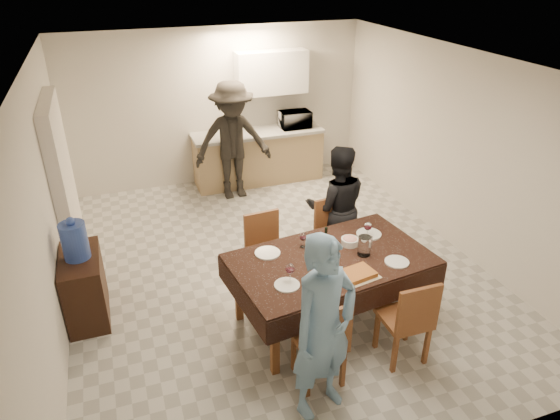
% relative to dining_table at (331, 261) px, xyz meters
% --- Properties ---
extents(floor, '(5.00, 6.00, 0.02)m').
position_rel_dining_table_xyz_m(floor, '(-0.21, 1.17, -0.76)').
color(floor, '#B5B4B0').
rests_on(floor, ground).
extents(ceiling, '(5.00, 6.00, 0.02)m').
position_rel_dining_table_xyz_m(ceiling, '(-0.21, 1.17, 1.84)').
color(ceiling, white).
rests_on(ceiling, wall_back).
extents(wall_back, '(5.00, 0.02, 2.60)m').
position_rel_dining_table_xyz_m(wall_back, '(-0.21, 4.17, 0.54)').
color(wall_back, beige).
rests_on(wall_back, floor).
extents(wall_front, '(5.00, 0.02, 2.60)m').
position_rel_dining_table_xyz_m(wall_front, '(-0.21, -1.83, 0.54)').
color(wall_front, beige).
rests_on(wall_front, floor).
extents(wall_left, '(0.02, 6.00, 2.60)m').
position_rel_dining_table_xyz_m(wall_left, '(-2.71, 1.17, 0.54)').
color(wall_left, beige).
rests_on(wall_left, floor).
extents(wall_right, '(0.02, 6.00, 2.60)m').
position_rel_dining_table_xyz_m(wall_right, '(2.29, 1.17, 0.54)').
color(wall_right, beige).
rests_on(wall_right, floor).
extents(stub_partition, '(0.15, 1.40, 2.10)m').
position_rel_dining_table_xyz_m(stub_partition, '(-2.63, 2.37, 0.29)').
color(stub_partition, silver).
rests_on(stub_partition, floor).
extents(kitchen_base_cabinet, '(2.20, 0.60, 0.86)m').
position_rel_dining_table_xyz_m(kitchen_base_cabinet, '(0.39, 3.85, -0.33)').
color(kitchen_base_cabinet, '#9D825E').
rests_on(kitchen_base_cabinet, floor).
extents(kitchen_worktop, '(2.24, 0.64, 0.05)m').
position_rel_dining_table_xyz_m(kitchen_worktop, '(0.39, 3.85, 0.12)').
color(kitchen_worktop, '#A4A49F').
rests_on(kitchen_worktop, kitchen_base_cabinet).
extents(upper_cabinet, '(1.20, 0.34, 0.70)m').
position_rel_dining_table_xyz_m(upper_cabinet, '(0.69, 3.99, 1.09)').
color(upper_cabinet, white).
rests_on(upper_cabinet, wall_back).
extents(dining_table, '(2.18, 1.44, 0.80)m').
position_rel_dining_table_xyz_m(dining_table, '(0.00, 0.00, 0.00)').
color(dining_table, black).
rests_on(dining_table, floor).
extents(chair_near_left, '(0.44, 0.44, 0.52)m').
position_rel_dining_table_xyz_m(chair_near_left, '(-0.45, -0.84, -0.18)').
color(chair_near_left, brown).
rests_on(chair_near_left, floor).
extents(chair_near_right, '(0.44, 0.44, 0.52)m').
position_rel_dining_table_xyz_m(chair_near_right, '(0.45, -0.84, -0.17)').
color(chair_near_right, brown).
rests_on(chair_near_right, floor).
extents(chair_far_left, '(0.46, 0.46, 0.51)m').
position_rel_dining_table_xyz_m(chair_far_left, '(-0.45, 0.66, -0.18)').
color(chair_far_left, brown).
rests_on(chair_far_left, floor).
extents(chair_far_right, '(0.50, 0.50, 0.53)m').
position_rel_dining_table_xyz_m(chair_far_right, '(0.45, 0.66, -0.16)').
color(chair_far_right, brown).
rests_on(chair_far_right, floor).
extents(console, '(0.41, 0.83, 0.76)m').
position_rel_dining_table_xyz_m(console, '(-2.49, 0.95, -0.38)').
color(console, '#321C10').
rests_on(console, floor).
extents(water_jug, '(0.27, 0.27, 0.40)m').
position_rel_dining_table_xyz_m(water_jug, '(-2.49, 0.95, 0.20)').
color(water_jug, '#3959BF').
rests_on(water_jug, console).
extents(wine_bottle, '(0.09, 0.09, 0.35)m').
position_rel_dining_table_xyz_m(wine_bottle, '(-0.05, 0.05, 0.21)').
color(wine_bottle, black).
rests_on(wine_bottle, dining_table).
extents(water_pitcher, '(0.14, 0.14, 0.21)m').
position_rel_dining_table_xyz_m(water_pitcher, '(0.35, -0.05, 0.14)').
color(water_pitcher, white).
rests_on(water_pitcher, dining_table).
extents(savoury_tart, '(0.45, 0.37, 0.05)m').
position_rel_dining_table_xyz_m(savoury_tart, '(0.10, -0.38, 0.06)').
color(savoury_tart, '#AA6E32').
rests_on(savoury_tart, dining_table).
extents(salad_bowl, '(0.19, 0.19, 0.07)m').
position_rel_dining_table_xyz_m(salad_bowl, '(0.30, 0.18, 0.07)').
color(salad_bowl, white).
rests_on(salad_bowl, dining_table).
extents(mushroom_dish, '(0.21, 0.21, 0.04)m').
position_rel_dining_table_xyz_m(mushroom_dish, '(-0.05, 0.28, 0.06)').
color(mushroom_dish, white).
rests_on(mushroom_dish, dining_table).
extents(wine_glass_a, '(0.09, 0.09, 0.20)m').
position_rel_dining_table_xyz_m(wine_glass_a, '(-0.55, -0.25, 0.14)').
color(wine_glass_a, white).
rests_on(wine_glass_a, dining_table).
extents(wine_glass_b, '(0.09, 0.09, 0.19)m').
position_rel_dining_table_xyz_m(wine_glass_b, '(0.55, 0.25, 0.13)').
color(wine_glass_b, white).
rests_on(wine_glass_b, dining_table).
extents(wine_glass_c, '(0.08, 0.08, 0.17)m').
position_rel_dining_table_xyz_m(wine_glass_c, '(-0.20, 0.30, 0.12)').
color(wine_glass_c, white).
rests_on(wine_glass_c, dining_table).
extents(plate_near_left, '(0.25, 0.25, 0.01)m').
position_rel_dining_table_xyz_m(plate_near_left, '(-0.60, -0.30, 0.04)').
color(plate_near_left, white).
rests_on(plate_near_left, dining_table).
extents(plate_near_right, '(0.25, 0.25, 0.01)m').
position_rel_dining_table_xyz_m(plate_near_right, '(0.60, -0.30, 0.04)').
color(plate_near_right, white).
rests_on(plate_near_right, dining_table).
extents(plate_far_left, '(0.27, 0.27, 0.02)m').
position_rel_dining_table_xyz_m(plate_far_left, '(-0.60, 0.30, 0.04)').
color(plate_far_left, white).
rests_on(plate_far_left, dining_table).
extents(plate_far_right, '(0.28, 0.28, 0.02)m').
position_rel_dining_table_xyz_m(plate_far_right, '(0.60, 0.30, 0.04)').
color(plate_far_right, white).
rests_on(plate_far_right, dining_table).
extents(microwave, '(0.52, 0.35, 0.29)m').
position_rel_dining_table_xyz_m(microwave, '(1.06, 3.85, 0.29)').
color(microwave, white).
rests_on(microwave, kitchen_worktop).
extents(person_near, '(0.73, 0.59, 1.74)m').
position_rel_dining_table_xyz_m(person_near, '(-0.55, -1.05, 0.11)').
color(person_near, '#6992B9').
rests_on(person_near, floor).
extents(person_far, '(0.90, 0.78, 1.60)m').
position_rel_dining_table_xyz_m(person_far, '(0.55, 1.05, 0.04)').
color(person_far, black).
rests_on(person_far, floor).
extents(person_kitchen, '(1.23, 0.71, 1.91)m').
position_rel_dining_table_xyz_m(person_kitchen, '(-0.17, 3.40, 0.19)').
color(person_kitchen, black).
rests_on(person_kitchen, floor).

